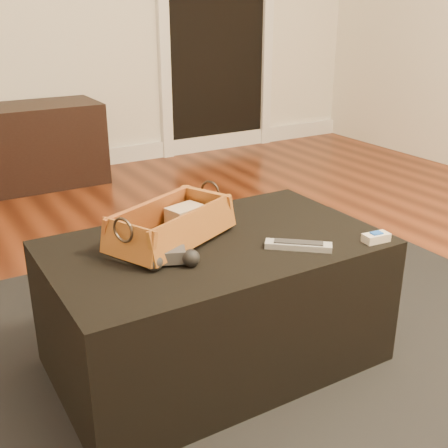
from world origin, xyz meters
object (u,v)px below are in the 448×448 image
cream_gadget (376,237)px  silver_remote (298,245)px  wicker_basket (171,227)px  ottoman (215,303)px  tv_remote (171,237)px  game_controller (172,258)px

cream_gadget → silver_remote: bearing=161.3°
wicker_basket → cream_gadget: size_ratio=5.30×
ottoman → tv_remote: size_ratio=4.71×
ottoman → wicker_basket: 0.29m
wicker_basket → game_controller: size_ratio=2.84×
wicker_basket → silver_remote: wicker_basket is taller
cream_gadget → ottoman: bearing=149.3°
tv_remote → wicker_basket: (0.01, 0.02, 0.02)m
tv_remote → silver_remote: bearing=-65.5°
game_controller → silver_remote: (0.37, -0.08, -0.01)m
silver_remote → cream_gadget: cream_gadget is taller
silver_remote → cream_gadget: 0.25m
wicker_basket → tv_remote: bearing=-118.3°
tv_remote → game_controller: size_ratio=1.34×
tv_remote → ottoman: bearing=-50.4°
game_controller → cream_gadget: 0.62m
tv_remote → game_controller: 0.14m
silver_remote → cream_gadget: bearing=-18.7°
cream_gadget → wicker_basket: bearing=149.3°
game_controller → silver_remote: game_controller is taller
ottoman → silver_remote: (0.18, -0.17, 0.22)m
tv_remote → game_controller: game_controller is taller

